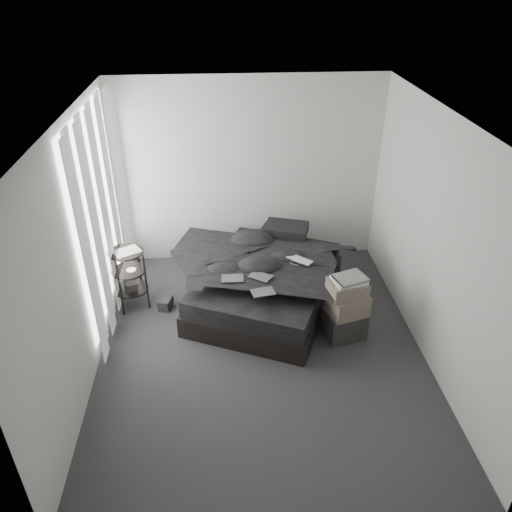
{
  "coord_description": "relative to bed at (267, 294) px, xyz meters",
  "views": [
    {
      "loc": [
        -0.38,
        -4.31,
        3.82
      ],
      "look_at": [
        0.0,
        0.8,
        0.75
      ],
      "focal_mm": 35.0,
      "sensor_mm": 36.0,
      "label": 1
    }
  ],
  "objects": [
    {
      "name": "floor",
      "position": [
        -0.14,
        -0.88,
        -0.14
      ],
      "size": [
        3.6,
        4.2,
        0.01
      ],
      "primitive_type": "cube",
      "color": "#2F2F31",
      "rests_on": "ground"
    },
    {
      "name": "papers",
      "position": [
        -1.69,
        0.08,
        0.65
      ],
      "size": [
        0.37,
        0.35,
        0.02
      ],
      "primitive_type": "cube",
      "rotation": [
        0.0,
        0.0,
        0.55
      ],
      "color": "white",
      "rests_on": "side_stand"
    },
    {
      "name": "wall_front",
      "position": [
        -0.14,
        -2.98,
        1.16
      ],
      "size": [
        3.6,
        0.01,
        2.6
      ],
      "primitive_type": "cube",
      "color": "silver",
      "rests_on": "ground"
    },
    {
      "name": "floor_books",
      "position": [
        -1.29,
        -0.02,
        -0.06
      ],
      "size": [
        0.19,
        0.24,
        0.14
      ],
      "primitive_type": "cube",
      "rotation": [
        0.0,
        0.0,
        -0.26
      ],
      "color": "black",
      "rests_on": "floor"
    },
    {
      "name": "box_upper",
      "position": [
        0.83,
        -0.72,
        0.54
      ],
      "size": [
        0.45,
        0.39,
        0.18
      ],
      "primitive_type": "cube",
      "rotation": [
        0.0,
        0.0,
        0.18
      ],
      "color": "#675C51",
      "rests_on": "box_mid"
    },
    {
      "name": "art_book_snake",
      "position": [
        0.85,
        -0.72,
        0.67
      ],
      "size": [
        0.4,
        0.36,
        0.03
      ],
      "primitive_type": "cube",
      "rotation": [
        0.0,
        0.0,
        0.34
      ],
      "color": "silver",
      "rests_on": "art_book_white"
    },
    {
      "name": "box_mid",
      "position": [
        0.85,
        -0.72,
        0.32
      ],
      "size": [
        0.5,
        0.44,
        0.25
      ],
      "primitive_type": "cube",
      "rotation": [
        0.0,
        0.0,
        0.3
      ],
      "color": "#675C51",
      "rests_on": "box_lower"
    },
    {
      "name": "wall_right",
      "position": [
        1.66,
        -0.88,
        1.16
      ],
      "size": [
        0.01,
        4.2,
        2.6
      ],
      "primitive_type": "cube",
      "color": "silver",
      "rests_on": "ground"
    },
    {
      "name": "mattress",
      "position": [
        0.0,
        0.0,
        0.24
      ],
      "size": [
        2.12,
        2.37,
        0.21
      ],
      "primitive_type": "cube",
      "rotation": [
        0.0,
        0.0,
        -0.41
      ],
      "color": "black",
      "rests_on": "bed"
    },
    {
      "name": "comic_b",
      "position": [
        -0.11,
        -0.38,
        0.59
      ],
      "size": [
        0.3,
        0.28,
        0.01
      ],
      "primitive_type": "cube",
      "rotation": [
        0.0,
        0.0,
        -0.62
      ],
      "color": "black",
      "rests_on": "duvet"
    },
    {
      "name": "pillow_lower",
      "position": [
        0.27,
        0.73,
        0.42
      ],
      "size": [
        0.72,
        0.62,
        0.14
      ],
      "primitive_type": "cube",
      "rotation": [
        0.0,
        0.0,
        -0.41
      ],
      "color": "black",
      "rests_on": "mattress"
    },
    {
      "name": "laptop",
      "position": [
        0.36,
        -0.1,
        0.6
      ],
      "size": [
        0.38,
        0.37,
        0.03
      ],
      "primitive_type": "imported",
      "rotation": [
        0.0,
        0.0,
        -0.72
      ],
      "color": "silver",
      "rests_on": "duvet"
    },
    {
      "name": "wall_left",
      "position": [
        -1.94,
        -0.88,
        1.16
      ],
      "size": [
        0.01,
        4.2,
        2.6
      ],
      "primitive_type": "cube",
      "color": "silver",
      "rests_on": "ground"
    },
    {
      "name": "comic_a",
      "position": [
        -0.44,
        -0.39,
        0.59
      ],
      "size": [
        0.26,
        0.17,
        0.01
      ],
      "primitive_type": "cube",
      "rotation": [
        0.0,
        0.0,
        -0.03
      ],
      "color": "black",
      "rests_on": "duvet"
    },
    {
      "name": "art_book_white",
      "position": [
        0.84,
        -0.72,
        0.64
      ],
      "size": [
        0.39,
        0.34,
        0.03
      ],
      "primitive_type": "cube",
      "rotation": [
        0.0,
        0.0,
        0.23
      ],
      "color": "silver",
      "rests_on": "box_upper"
    },
    {
      "name": "ceiling",
      "position": [
        -0.14,
        -0.88,
        2.46
      ],
      "size": [
        3.6,
        4.2,
        0.01
      ],
      "primitive_type": "cube",
      "color": "white",
      "rests_on": "ground"
    },
    {
      "name": "curtain_left",
      "position": [
        -1.87,
        0.02,
        1.14
      ],
      "size": [
        0.06,
        2.12,
        2.48
      ],
      "primitive_type": "cube",
      "color": "white",
      "rests_on": "wall_left"
    },
    {
      "name": "side_stand",
      "position": [
        -1.7,
        0.08,
        0.25
      ],
      "size": [
        0.55,
        0.55,
        0.78
      ],
      "primitive_type": "cylinder",
      "rotation": [
        0.0,
        0.0,
        0.37
      ],
      "color": "black",
      "rests_on": "floor"
    },
    {
      "name": "box_lower",
      "position": [
        0.84,
        -0.72,
        0.03
      ],
      "size": [
        0.52,
        0.44,
        0.33
      ],
      "primitive_type": "cube",
      "rotation": [
        0.0,
        0.0,
        0.23
      ],
      "color": "black",
      "rests_on": "floor"
    },
    {
      "name": "window_left",
      "position": [
        -1.92,
        0.02,
        1.21
      ],
      "size": [
        0.02,
        2.0,
        2.3
      ],
      "primitive_type": "cube",
      "color": "white",
      "rests_on": "wall_left"
    },
    {
      "name": "wall_back",
      "position": [
        -0.14,
        1.22,
        1.16
      ],
      "size": [
        3.6,
        0.01,
        2.6
      ],
      "primitive_type": "cube",
      "color": "silver",
      "rests_on": "ground"
    },
    {
      "name": "bed",
      "position": [
        0.0,
        0.0,
        0.0
      ],
      "size": [
        2.2,
        2.45,
        0.27
      ],
      "primitive_type": "cube",
      "rotation": [
        0.0,
        0.0,
        -0.41
      ],
      "color": "black",
      "rests_on": "floor"
    },
    {
      "name": "duvet",
      "position": [
        -0.02,
        -0.04,
        0.47
      ],
      "size": [
        2.04,
        2.16,
        0.23
      ],
      "primitive_type": "imported",
      "rotation": [
        0.0,
        0.0,
        -0.41
      ],
      "color": "black",
      "rests_on": "mattress"
    },
    {
      "name": "pillow_upper",
      "position": [
        0.32,
        0.69,
        0.55
      ],
      "size": [
        0.66,
        0.54,
        0.13
      ],
      "primitive_type": "cube",
      "rotation": [
        0.0,
        0.0,
        -0.31
      ],
      "color": "black",
      "rests_on": "pillow_lower"
    },
    {
      "name": "comic_c",
      "position": [
        -0.11,
        -0.7,
        0.6
      ],
      "size": [
        0.28,
        0.21,
        0.01
      ],
      "primitive_type": "cube",
      "rotation": [
        0.0,
        0.0,
        0.2
      ],
      "color": "black",
      "rests_on": "duvet"
    }
  ]
}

